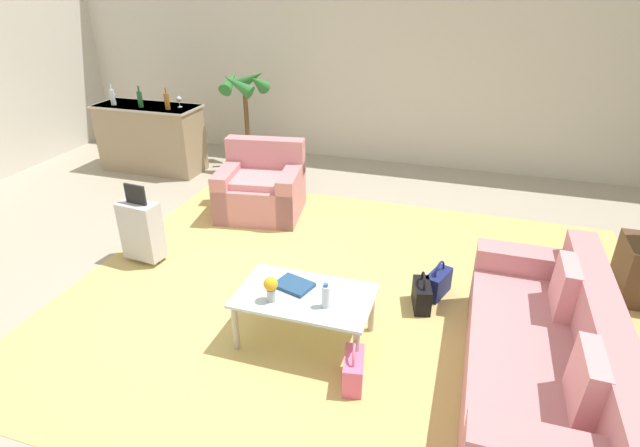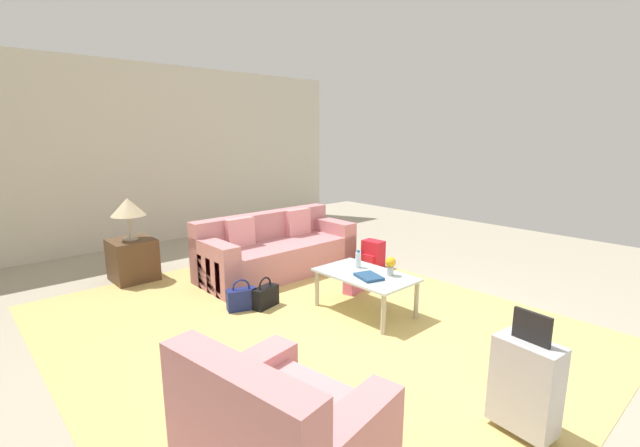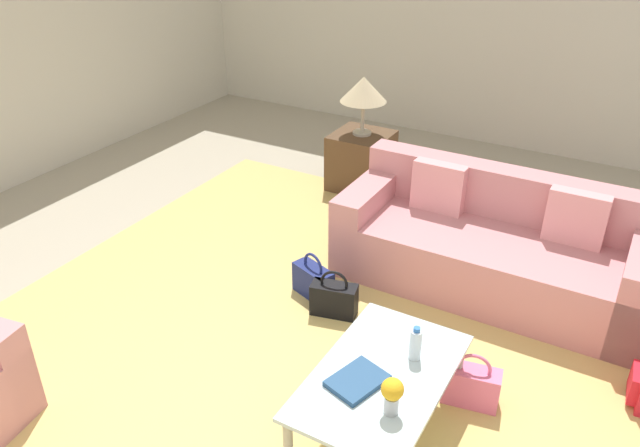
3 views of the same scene
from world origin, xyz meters
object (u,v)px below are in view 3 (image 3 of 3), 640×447
at_px(coffee_table_book, 357,381).
at_px(handbag_pink, 471,385).
at_px(flower_vase, 392,393).
at_px(side_table, 361,161).
at_px(coffee_table, 381,382).
at_px(handbag_navy, 313,281).
at_px(table_lamp, 364,90).
at_px(couch, 494,248).
at_px(handbag_black, 334,299).
at_px(water_bottle, 415,344).

xyz_separation_m(coffee_table_book, handbag_pink, (0.61, -0.44, -0.33)).
relative_size(flower_vase, side_table, 0.37).
bearing_deg(coffee_table, handbag_navy, 45.29).
relative_size(flower_vase, table_lamp, 0.37).
height_order(couch, handbag_black, couch).
bearing_deg(coffee_table_book, side_table, 42.84).
bearing_deg(side_table, coffee_table_book, -154.07).
xyz_separation_m(couch, coffee_table_book, (-1.91, 0.18, 0.16)).
height_order(coffee_table_book, table_lamp, table_lamp).
bearing_deg(flower_vase, coffee_table, 34.29).
xyz_separation_m(coffee_table, handbag_navy, (0.96, 0.97, -0.26)).
bearing_deg(flower_vase, handbag_navy, 43.50).
xyz_separation_m(coffee_table, water_bottle, (0.20, -0.10, 0.15)).
bearing_deg(handbag_navy, flower_vase, -136.50).
height_order(coffee_table_book, side_table, side_table).
relative_size(handbag_black, handbag_pink, 1.00).
xyz_separation_m(coffee_table_book, table_lamp, (2.92, 1.42, 0.53)).
xyz_separation_m(coffee_table, table_lamp, (2.80, 1.50, 0.60)).
relative_size(table_lamp, handbag_black, 1.55).
xyz_separation_m(coffee_table_book, side_table, (2.92, 1.42, -0.18)).
relative_size(water_bottle, table_lamp, 0.37).
distance_m(handbag_black, handbag_navy, 0.27).
bearing_deg(coffee_table_book, flower_vase, -96.60).
xyz_separation_m(table_lamp, handbag_navy, (-1.84, -0.53, -0.85)).
relative_size(coffee_table_book, side_table, 0.52).
bearing_deg(flower_vase, couch, 1.43).
distance_m(couch, handbag_pink, 1.34).
height_order(coffee_table_book, handbag_pink, coffee_table_book).
xyz_separation_m(coffee_table_book, flower_vase, (-0.10, -0.23, 0.11)).
bearing_deg(handbag_navy, side_table, 16.05).
bearing_deg(couch, water_bottle, -180.00).
bearing_deg(handbag_navy, couch, -52.33).
bearing_deg(water_bottle, flower_vase, -173.21).
bearing_deg(handbag_pink, flower_vase, 163.53).
xyz_separation_m(handbag_black, handbag_pink, (-0.35, -1.09, 0.00)).
height_order(water_bottle, coffee_table_book, water_bottle).
bearing_deg(table_lamp, handbag_pink, -141.16).
distance_m(flower_vase, table_lamp, 3.47).
distance_m(water_bottle, table_lamp, 3.09).
height_order(coffee_table, handbag_navy, coffee_table).
xyz_separation_m(coffee_table, side_table, (2.80, 1.50, -0.11)).
relative_size(coffee_table_book, flower_vase, 1.40).
distance_m(handbag_black, handbag_pink, 1.15).
relative_size(flower_vase, handbag_pink, 0.57).
height_order(coffee_table_book, handbag_black, coffee_table_book).
height_order(side_table, handbag_pink, side_table).
relative_size(handbag_pink, handbag_navy, 1.00).
bearing_deg(handbag_black, handbag_pink, -107.85).
distance_m(couch, side_table, 1.89).
bearing_deg(coffee_table, handbag_black, 41.09).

